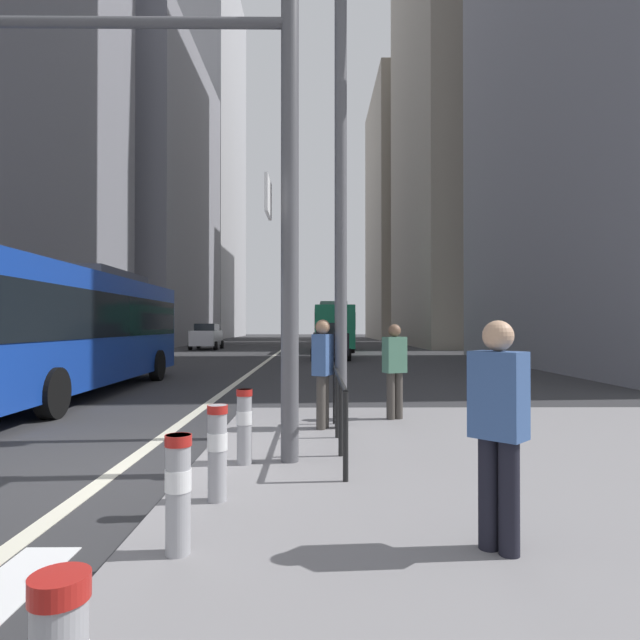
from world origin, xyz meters
TOP-DOWN VIEW (x-y plane):
  - ground_plane at (0.00, 20.00)m, footprint 160.00×160.00m
  - median_island at (5.50, -1.00)m, footprint 9.00×10.00m
  - lane_centre_line at (0.00, 30.00)m, footprint 0.20×80.00m
  - office_tower_left_mid at (-16.00, 45.69)m, footprint 13.95×22.93m
  - office_tower_left_far at (-16.00, 74.24)m, footprint 12.41×24.78m
  - office_tower_right_mid at (17.00, 41.69)m, footprint 12.33×20.41m
  - office_tower_right_far at (17.00, 64.83)m, footprint 13.73×19.96m
  - city_bus_blue_oncoming at (-3.88, 7.19)m, footprint 2.82×11.23m
  - city_bus_red_receding at (3.66, 31.57)m, footprint 2.74×11.34m
  - car_oncoming_mid at (-5.75, 33.45)m, footprint 2.12×4.49m
  - car_receding_near at (3.24, 21.55)m, footprint 2.05×4.30m
  - car_receding_far at (3.88, 50.42)m, footprint 2.19×4.12m
  - traffic_signal_gantry at (0.42, -0.24)m, footprint 5.35×0.65m
  - street_lamp_post at (2.89, 1.88)m, footprint 5.50×0.32m
  - bollard_left at (1.48, -2.86)m, footprint 0.20×0.20m
  - bollard_right at (1.55, -1.69)m, footprint 0.20×0.20m
  - bollard_back at (1.62, -0.35)m, footprint 0.20×0.20m
  - pedestrian_railing at (2.80, 0.58)m, footprint 0.06×3.36m
  - pedestrian_waiting at (2.59, 1.83)m, footprint 0.36×0.44m
  - pedestrian_walking at (3.89, 2.69)m, footprint 0.44×0.37m
  - pedestrian_far at (3.83, -2.85)m, footprint 0.44×0.44m

SIDE VIEW (x-z plane):
  - ground_plane at x=0.00m, z-range 0.00..0.00m
  - lane_centre_line at x=0.00m, z-range 0.00..0.01m
  - median_island at x=5.50m, z-range 0.00..0.15m
  - bollard_left at x=1.48m, z-range 0.20..1.07m
  - bollard_back at x=1.62m, z-range 0.20..1.10m
  - bollard_right at x=1.55m, z-range 0.20..1.11m
  - pedestrian_railing at x=2.80m, z-range 0.36..1.34m
  - car_receding_far at x=3.88m, z-range 0.02..1.96m
  - car_receding_near at x=3.24m, z-range 0.02..1.96m
  - car_oncoming_mid at x=-5.75m, z-range 0.02..1.96m
  - pedestrian_walking at x=3.89m, z-range 0.24..1.93m
  - pedestrian_far at x=3.83m, z-range 0.24..1.95m
  - pedestrian_waiting at x=2.59m, z-range 0.25..2.01m
  - city_bus_blue_oncoming at x=-3.88m, z-range 0.14..3.54m
  - city_bus_red_receding at x=3.66m, z-range 0.14..3.54m
  - traffic_signal_gantry at x=0.42m, z-range 1.07..7.07m
  - street_lamp_post at x=2.89m, z-range 1.28..9.28m
  - office_tower_left_mid at x=-16.00m, z-range 0.00..28.70m
  - office_tower_right_far at x=17.00m, z-range 0.00..33.09m
  - office_tower_right_mid at x=17.00m, z-range 0.00..47.26m
  - office_tower_left_far at x=-16.00m, z-range 0.00..54.96m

